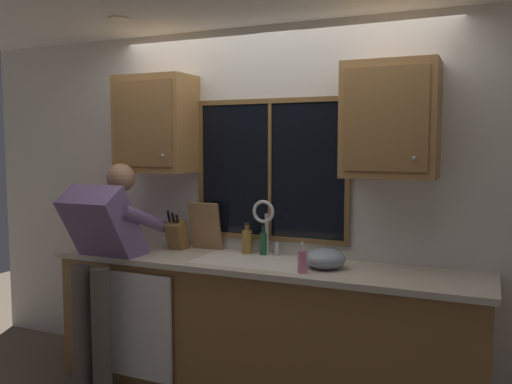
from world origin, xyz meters
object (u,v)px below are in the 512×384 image
at_px(cutting_board, 205,226).
at_px(bottle_tall_clear, 263,243).
at_px(knife_block, 177,235).
at_px(mixing_bowl, 325,259).
at_px(person_standing, 103,251).
at_px(bottle_green_glass, 247,241).
at_px(soap_dispenser, 302,261).

distance_m(cutting_board, bottle_tall_clear, 0.49).
relative_size(knife_block, mixing_bowl, 1.20).
bearing_deg(mixing_bowl, person_standing, -168.22).
bearing_deg(cutting_board, person_standing, -134.35).
height_order(person_standing, knife_block, person_standing).
bearing_deg(cutting_board, bottle_green_glass, -1.86).
xyz_separation_m(cutting_board, bottle_tall_clear, (0.48, -0.01, -0.09)).
height_order(mixing_bowl, soap_dispenser, soap_dispenser).
distance_m(mixing_bowl, soap_dispenser, 0.21).
bearing_deg(cutting_board, soap_dispenser, -23.95).
relative_size(person_standing, mixing_bowl, 5.87).
distance_m(person_standing, soap_dispenser, 1.43).
bearing_deg(cutting_board, knife_block, -158.82).
xyz_separation_m(knife_block, soap_dispenser, (1.11, -0.33, -0.03)).
relative_size(mixing_bowl, bottle_tall_clear, 1.26).
relative_size(bottle_green_glass, bottle_tall_clear, 1.06).
bearing_deg(soap_dispenser, bottle_green_glass, 144.85).
xyz_separation_m(person_standing, soap_dispenser, (1.43, 0.13, 0.03)).
bearing_deg(person_standing, bottle_green_glass, 30.88).
distance_m(person_standing, bottle_tall_clear, 1.13).
xyz_separation_m(bottle_green_glass, bottle_tall_clear, (0.13, 0.01, -0.01)).
relative_size(cutting_board, bottle_tall_clear, 1.72).
bearing_deg(soap_dispenser, knife_block, 163.61).
bearing_deg(bottle_tall_clear, soap_dispenser, -42.74).
bearing_deg(knife_block, bottle_green_glass, 6.82).
bearing_deg(bottle_tall_clear, knife_block, -173.91).
bearing_deg(knife_block, bottle_tall_clear, 6.09).
bearing_deg(bottle_tall_clear, mixing_bowl, -22.30).
bearing_deg(bottle_tall_clear, person_standing, -152.12).
bearing_deg(bottle_green_glass, soap_dispenser, -35.15).
distance_m(cutting_board, bottle_green_glass, 0.36).
bearing_deg(bottle_green_glass, cutting_board, 178.14).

